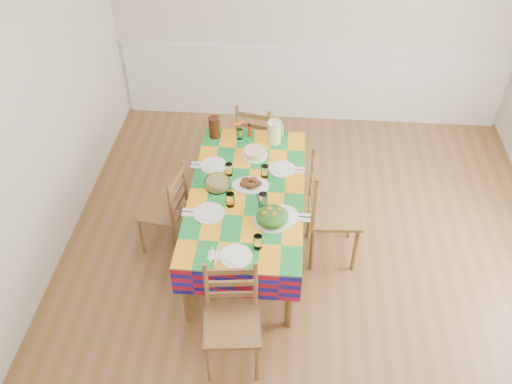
# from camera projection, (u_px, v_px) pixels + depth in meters

# --- Properties ---
(room) EXTENTS (4.58, 5.08, 2.78)m
(room) POSITION_uv_depth(u_px,v_px,m) (318.00, 153.00, 3.93)
(room) COLOR brown
(room) RESTS_ON ground
(wainscot) EXTENTS (4.41, 0.06, 0.92)m
(wainscot) POSITION_uv_depth(u_px,v_px,m) (311.00, 82.00, 6.35)
(wainscot) COLOR white
(wainscot) RESTS_ON room
(dining_table) EXTENTS (0.97, 1.80, 0.70)m
(dining_table) POSITION_uv_depth(u_px,v_px,m) (247.00, 198.00, 4.64)
(dining_table) COLOR brown
(dining_table) RESTS_ON room
(setting_near_head) EXTENTS (0.40, 0.27, 0.12)m
(setting_near_head) POSITION_uv_depth(u_px,v_px,m) (243.00, 251.00, 4.05)
(setting_near_head) COLOR white
(setting_near_head) RESTS_ON dining_table
(setting_left_near) EXTENTS (0.47, 0.28, 0.12)m
(setting_left_near) POSITION_uv_depth(u_px,v_px,m) (216.00, 208.00, 4.39)
(setting_left_near) COLOR white
(setting_left_near) RESTS_ON dining_table
(setting_left_far) EXTENTS (0.44, 0.26, 0.12)m
(setting_left_far) POSITION_uv_depth(u_px,v_px,m) (218.00, 167.00, 4.79)
(setting_left_far) COLOR white
(setting_left_far) RESTS_ON dining_table
(setting_right_near) EXTENTS (0.49, 0.29, 0.13)m
(setting_right_near) POSITION_uv_depth(u_px,v_px,m) (276.00, 210.00, 4.37)
(setting_right_near) COLOR white
(setting_right_near) RESTS_ON dining_table
(setting_right_far) EXTENTS (0.45, 0.26, 0.11)m
(setting_right_far) POSITION_uv_depth(u_px,v_px,m) (277.00, 170.00, 4.76)
(setting_right_far) COLOR white
(setting_right_far) RESTS_ON dining_table
(meat_platter) EXTENTS (0.32, 0.23, 0.06)m
(meat_platter) POSITION_uv_depth(u_px,v_px,m) (250.00, 184.00, 4.62)
(meat_platter) COLOR white
(meat_platter) RESTS_ON dining_table
(salad_platter) EXTENTS (0.29, 0.29, 0.12)m
(salad_platter) POSITION_uv_depth(u_px,v_px,m) (272.00, 217.00, 4.29)
(salad_platter) COLOR white
(salad_platter) RESTS_ON dining_table
(pasta_bowl) EXTENTS (0.21, 0.21, 0.08)m
(pasta_bowl) POSITION_uv_depth(u_px,v_px,m) (217.00, 183.00, 4.61)
(pasta_bowl) COLOR white
(pasta_bowl) RESTS_ON dining_table
(cake) EXTENTS (0.24, 0.24, 0.07)m
(cake) POSITION_uv_depth(u_px,v_px,m) (255.00, 153.00, 4.94)
(cake) COLOR white
(cake) RESTS_ON dining_table
(serving_utensils) EXTENTS (0.11, 0.26, 0.01)m
(serving_utensils) POSITION_uv_depth(u_px,v_px,m) (261.00, 199.00, 4.51)
(serving_utensils) COLOR black
(serving_utensils) RESTS_ON dining_table
(flower_vase) EXTENTS (0.12, 0.10, 0.20)m
(flower_vase) POSITION_uv_depth(u_px,v_px,m) (239.00, 131.00, 5.10)
(flower_vase) COLOR white
(flower_vase) RESTS_ON dining_table
(hot_sauce) EXTENTS (0.03, 0.03, 0.14)m
(hot_sauce) POSITION_uv_depth(u_px,v_px,m) (249.00, 130.00, 5.14)
(hot_sauce) COLOR #B82D0E
(hot_sauce) RESTS_ON dining_table
(green_pitcher) EXTENTS (0.13, 0.13, 0.22)m
(green_pitcher) POSITION_uv_depth(u_px,v_px,m) (274.00, 132.00, 5.04)
(green_pitcher) COLOR beige
(green_pitcher) RESTS_ON dining_table
(tea_pitcher) EXTENTS (0.11, 0.11, 0.21)m
(tea_pitcher) POSITION_uv_depth(u_px,v_px,m) (214.00, 127.00, 5.11)
(tea_pitcher) COLOR black
(tea_pitcher) RESTS_ON dining_table
(name_card) EXTENTS (0.07, 0.02, 0.01)m
(name_card) POSITION_uv_depth(u_px,v_px,m) (238.00, 267.00, 3.95)
(name_card) COLOR white
(name_card) RESTS_ON dining_table
(chair_near) EXTENTS (0.45, 0.43, 0.92)m
(chair_near) POSITION_uv_depth(u_px,v_px,m) (232.00, 320.00, 3.91)
(chair_near) COLOR brown
(chair_near) RESTS_ON room
(chair_far) EXTENTS (0.45, 0.44, 0.87)m
(chair_far) POSITION_uv_depth(u_px,v_px,m) (257.00, 138.00, 5.62)
(chair_far) COLOR brown
(chair_far) RESTS_ON room
(chair_left) EXTENTS (0.43, 0.45, 0.89)m
(chair_left) POSITION_uv_depth(u_px,v_px,m) (167.00, 209.00, 4.80)
(chair_left) COLOR brown
(chair_left) RESTS_ON room
(chair_right) EXTENTS (0.47, 0.49, 1.05)m
(chair_right) POSITION_uv_depth(u_px,v_px,m) (329.00, 212.00, 4.67)
(chair_right) COLOR brown
(chair_right) RESTS_ON room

